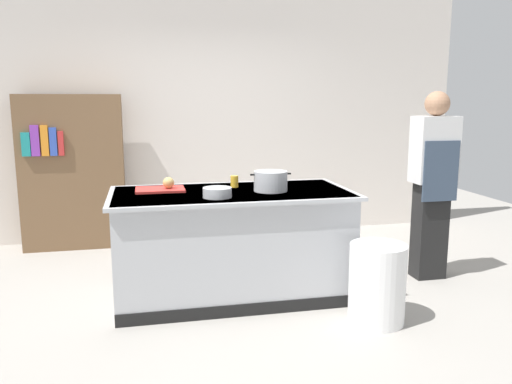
{
  "coord_description": "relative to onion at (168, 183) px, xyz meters",
  "views": [
    {
      "loc": [
        -0.69,
        -4.12,
        1.66
      ],
      "look_at": [
        0.25,
        0.2,
        0.85
      ],
      "focal_mm": 36.16,
      "sensor_mm": 36.0,
      "label": 1
    }
  ],
  "objects": [
    {
      "name": "ground_plane",
      "position": [
        0.51,
        -0.14,
        -0.97
      ],
      "size": [
        10.0,
        10.0,
        0.0
      ],
      "primitive_type": "plane",
      "color": "#9E9991"
    },
    {
      "name": "back_wall",
      "position": [
        0.51,
        1.96,
        0.53
      ],
      "size": [
        6.4,
        0.12,
        3.0
      ],
      "primitive_type": "cube",
      "color": "silver",
      "rests_on": "ground_plane"
    },
    {
      "name": "counter_island",
      "position": [
        0.51,
        -0.14,
        -0.5
      ],
      "size": [
        1.98,
        0.98,
        0.9
      ],
      "color": "#B7BABF",
      "rests_on": "ground_plane"
    },
    {
      "name": "cutting_board",
      "position": [
        -0.07,
        0.02,
        -0.06
      ],
      "size": [
        0.4,
        0.28,
        0.02
      ],
      "primitive_type": "cube",
      "color": "red",
      "rests_on": "counter_island"
    },
    {
      "name": "onion",
      "position": [
        0.0,
        0.0,
        0.0
      ],
      "size": [
        0.09,
        0.09,
        0.09
      ],
      "primitive_type": "sphere",
      "color": "tan",
      "rests_on": "cutting_board"
    },
    {
      "name": "stock_pot",
      "position": [
        0.83,
        -0.19,
        0.02
      ],
      "size": [
        0.34,
        0.28,
        0.17
      ],
      "color": "#B7BABF",
      "rests_on": "counter_island"
    },
    {
      "name": "mixing_bowl",
      "position": [
        0.35,
        -0.37,
        -0.03
      ],
      "size": [
        0.22,
        0.22,
        0.08
      ],
      "primitive_type": "cylinder",
      "color": "#B7BABF",
      "rests_on": "counter_island"
    },
    {
      "name": "juice_cup",
      "position": [
        0.56,
        0.06,
        -0.02
      ],
      "size": [
        0.07,
        0.07,
        0.1
      ],
      "primitive_type": "cylinder",
      "color": "yellow",
      "rests_on": "counter_island"
    },
    {
      "name": "trash_bin",
      "position": [
        1.47,
        -0.9,
        -0.67
      ],
      "size": [
        0.42,
        0.42,
        0.6
      ],
      "primitive_type": "cylinder",
      "color": "white",
      "rests_on": "ground_plane"
    },
    {
      "name": "person_chef",
      "position": [
        2.38,
        -0.08,
        -0.05
      ],
      "size": [
        0.38,
        0.25,
        1.72
      ],
      "rotation": [
        0.0,
        0.0,
        1.44
      ],
      "color": "black",
      "rests_on": "ground_plane"
    },
    {
      "name": "bookshelf",
      "position": [
        -0.97,
        1.66,
        -0.12
      ],
      "size": [
        1.1,
        0.31,
        1.7
      ],
      "color": "brown",
      "rests_on": "ground_plane"
    }
  ]
}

